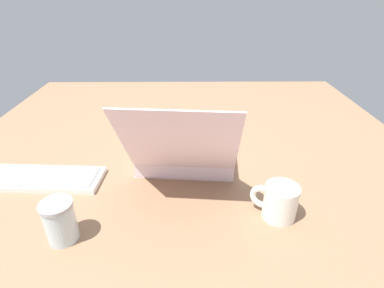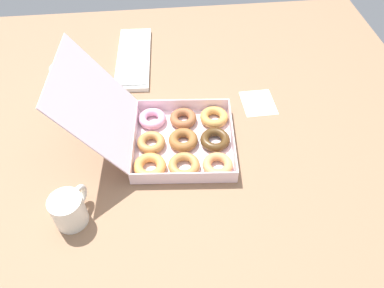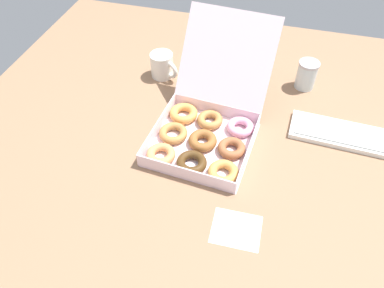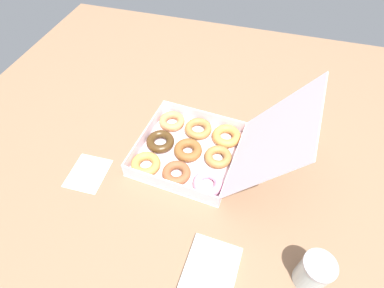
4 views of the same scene
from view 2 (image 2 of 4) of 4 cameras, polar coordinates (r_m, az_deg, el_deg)
name	(u,v)px [view 2 (image 2 of 4)]	position (r cm, az deg, el deg)	size (l,w,h in cm)	color
ground_plane	(191,145)	(125.87, -0.10, -0.15)	(180.00, 180.00, 2.00)	#8F694D
donut_box	(174,137)	(121.94, -2.75, 1.07)	(36.88, 54.24, 32.36)	white
keyboard	(134,58)	(161.09, -8.87, 12.87)	(42.03, 15.57, 2.20)	white
coffee_mug	(69,209)	(109.04, -18.19, -9.42)	(12.52, 9.25, 9.99)	white
glass_jar	(64,80)	(148.14, -18.89, 9.27)	(7.96, 7.96, 11.29)	silver
paper_napkin	(258,103)	(141.23, 10.06, 6.21)	(13.75, 11.69, 0.15)	white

